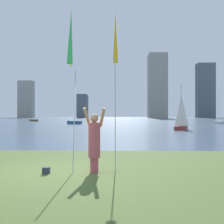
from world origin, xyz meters
TOP-DOWN VIEW (x-y plane):
  - ground at (0.00, 50.95)m, footprint 120.00×138.00m
  - person at (1.46, 0.08)m, footprint 0.68×0.50m
  - kite_flag_left at (0.87, -0.40)m, footprint 0.16×1.10m
  - kite_flag_right at (2.06, 0.69)m, footprint 0.16×0.90m
  - bag at (0.14, -0.15)m, footprint 0.19×0.17m
  - sailboat_0 at (-15.64, 49.98)m, footprint 2.03×1.94m
  - sailboat_1 at (8.58, 21.09)m, footprint 1.96×3.00m
  - sailboat_2 at (-4.74, 35.09)m, footprint 2.40×1.45m
  - sailboat_3 at (18.01, 37.03)m, footprint 1.22×2.01m
  - skyline_tower_0 at (-33.28, 97.64)m, footprint 5.60×3.48m
  - skyline_tower_1 at (-11.60, 96.72)m, footprint 3.45×7.82m
  - skyline_tower_2 at (16.15, 95.25)m, footprint 6.58×7.73m
  - skyline_tower_3 at (34.88, 99.31)m, footprint 6.52×4.37m

SIDE VIEW (x-z plane):
  - ground at x=0.00m, z-range -0.12..0.00m
  - bag at x=0.14m, z-range 0.00..0.18m
  - sailboat_0 at x=-15.64m, z-range -1.88..2.38m
  - sailboat_3 at x=18.01m, z-range -2.36..2.96m
  - sailboat_2 at x=-4.74m, z-range -2.56..3.29m
  - person at x=1.46m, z-range -0.02..1.85m
  - sailboat_1 at x=8.58m, z-range -0.62..4.10m
  - kite_flag_left at x=0.87m, z-range 1.41..5.97m
  - kite_flag_right at x=2.06m, z-range 1.52..6.30m
  - skyline_tower_1 at x=-11.60m, z-range 0.00..8.69m
  - skyline_tower_0 at x=-33.28m, z-range 0.00..13.98m
  - skyline_tower_3 at x=34.88m, z-range 0.00..20.60m
  - skyline_tower_2 at x=16.15m, z-range 0.00..23.34m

